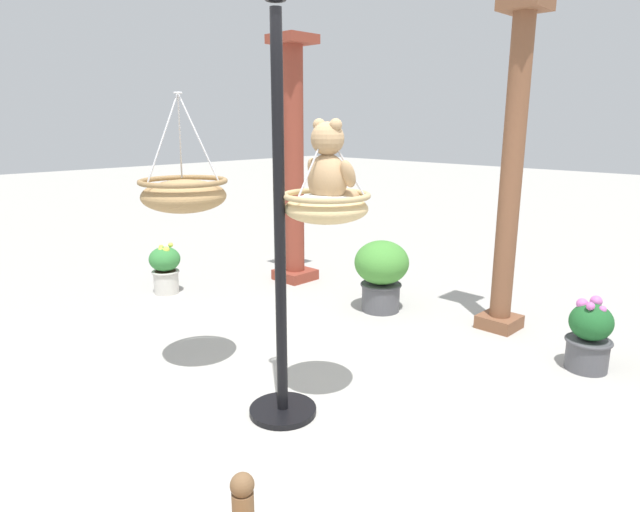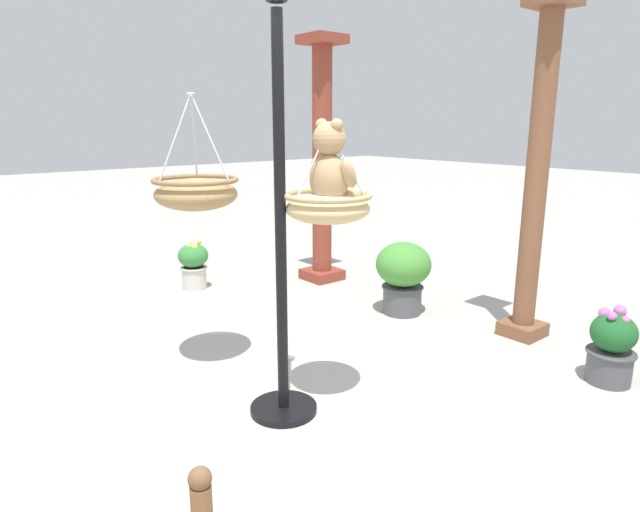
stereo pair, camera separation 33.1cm
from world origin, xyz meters
name	(u,v)px [view 1 (the left image)]	position (x,y,z in m)	size (l,w,h in m)	color
ground_plane	(316,420)	(0.00, 0.00, 0.00)	(40.00, 40.00, 0.00)	#ADAAA3
display_pole_central	(281,298)	(-0.22, -0.09, 0.80)	(0.44, 0.44, 2.53)	black
hanging_basket_with_teddy	(326,206)	(-0.07, 0.16, 1.37)	(0.54, 0.54, 0.57)	tan
teddy_bear	(329,169)	(-0.07, 0.18, 1.59)	(0.36, 0.31, 0.52)	tan
hanging_basket_left_high	(184,194)	(-1.11, -0.19, 1.38)	(0.61, 0.61, 0.81)	#A37F51
greenhouse_pillar_left	(511,180)	(0.07, 2.34, 1.37)	(0.35, 0.35, 2.84)	brown
greenhouse_pillar_right	(294,168)	(-2.46, 2.11, 1.35)	(0.43, 0.43, 2.80)	brown
potted_plant_fern_front	(589,336)	(0.97, 2.00, 0.27)	(0.35, 0.35, 0.58)	#4C4C51
potted_plant_flowering_red	(381,271)	(-1.02, 1.95, 0.41)	(0.54, 0.54, 0.72)	#4C4C51
potted_plant_small_succulent	(165,268)	(-3.09, 0.73, 0.29)	(0.34, 0.34, 0.56)	beige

